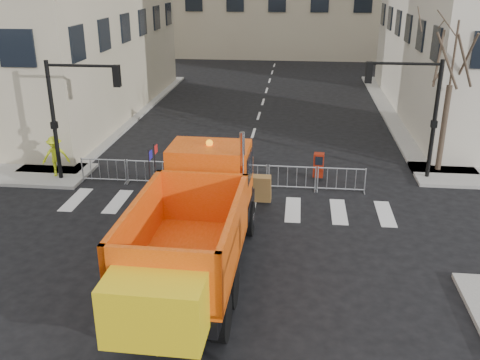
# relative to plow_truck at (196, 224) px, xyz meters

# --- Properties ---
(ground) EXTENTS (120.00, 120.00, 0.00)m
(ground) POSITION_rel_plow_truck_xyz_m (0.34, 0.01, -1.92)
(ground) COLOR black
(ground) RESTS_ON ground
(sidewalk_back) EXTENTS (64.00, 5.00, 0.15)m
(sidewalk_back) POSITION_rel_plow_truck_xyz_m (0.34, 8.51, -1.84)
(sidewalk_back) COLOR gray
(sidewalk_back) RESTS_ON ground
(traffic_light_left) EXTENTS (0.18, 0.18, 5.40)m
(traffic_light_left) POSITION_rel_plow_truck_xyz_m (-7.66, 7.51, 0.78)
(traffic_light_left) COLOR black
(traffic_light_left) RESTS_ON ground
(traffic_light_right) EXTENTS (0.18, 0.18, 5.40)m
(traffic_light_right) POSITION_rel_plow_truck_xyz_m (8.84, 9.51, 0.78)
(traffic_light_right) COLOR black
(traffic_light_right) RESTS_ON ground
(crowd_barriers) EXTENTS (12.60, 0.60, 1.10)m
(crowd_barriers) POSITION_rel_plow_truck_xyz_m (-0.41, 7.61, -1.37)
(crowd_barriers) COLOR #9EA0A5
(crowd_barriers) RESTS_ON ground
(street_tree) EXTENTS (3.00, 3.00, 7.50)m
(street_tree) POSITION_rel_plow_truck_xyz_m (9.54, 10.51, 1.83)
(street_tree) COLOR #382B21
(street_tree) RESTS_ON ground
(plow_truck) EXTENTS (3.64, 11.17, 4.31)m
(plow_truck) POSITION_rel_plow_truck_xyz_m (0.00, 0.00, 0.00)
(plow_truck) COLOR black
(plow_truck) RESTS_ON ground
(cop_a) EXTENTS (0.76, 0.73, 1.76)m
(cop_a) POSITION_rel_plow_truck_xyz_m (1.05, 4.97, -1.04)
(cop_a) COLOR black
(cop_a) RESTS_ON ground
(cop_b) EXTENTS (0.84, 0.69, 1.60)m
(cop_b) POSITION_rel_plow_truck_xyz_m (0.21, 4.68, -1.12)
(cop_b) COLOR black
(cop_b) RESTS_ON ground
(cop_c) EXTENTS (1.20, 1.10, 1.97)m
(cop_c) POSITION_rel_plow_truck_xyz_m (0.29, 4.67, -0.93)
(cop_c) COLOR black
(cop_c) RESTS_ON ground
(worker) EXTENTS (1.35, 1.01, 1.85)m
(worker) POSITION_rel_plow_truck_xyz_m (-7.91, 7.76, -0.84)
(worker) COLOR #BDD018
(worker) RESTS_ON sidewalk_back
(newspaper_box) EXTENTS (0.49, 0.44, 1.10)m
(newspaper_box) POSITION_rel_plow_truck_xyz_m (3.90, 8.93, -1.22)
(newspaper_box) COLOR maroon
(newspaper_box) RESTS_ON sidewalk_back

